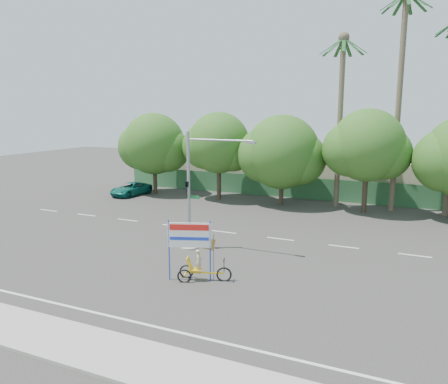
% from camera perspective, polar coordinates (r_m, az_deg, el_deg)
% --- Properties ---
extents(ground, '(120.00, 120.00, 0.00)m').
position_cam_1_polar(ground, '(22.29, -3.79, -10.96)').
color(ground, '#33302D').
rests_on(ground, ground).
extents(sidewalk_near, '(50.00, 2.40, 0.12)m').
position_cam_1_polar(sidewalk_near, '(16.67, -16.64, -19.05)').
color(sidewalk_near, gray).
rests_on(sidewalk_near, ground).
extents(fence, '(38.00, 0.08, 2.00)m').
position_cam_1_polar(fence, '(41.59, 10.18, 0.51)').
color(fence, '#336B3D').
rests_on(fence, ground).
extents(building_left, '(12.00, 8.00, 4.00)m').
position_cam_1_polar(building_left, '(48.89, 0.08, 3.36)').
color(building_left, beige).
rests_on(building_left, ground).
extents(building_right, '(14.00, 8.00, 3.60)m').
position_cam_1_polar(building_right, '(44.77, 21.62, 1.67)').
color(building_right, beige).
rests_on(building_right, ground).
extents(tree_far_left, '(7.14, 6.00, 7.96)m').
position_cam_1_polar(tree_far_left, '(43.54, -9.17, 5.98)').
color(tree_far_left, '#473828').
rests_on(tree_far_left, ground).
extents(tree_left, '(6.66, 5.60, 8.07)m').
position_cam_1_polar(tree_left, '(40.11, -0.73, 6.15)').
color(tree_left, '#473828').
rests_on(tree_left, ground).
extents(tree_center, '(7.62, 6.40, 7.85)m').
position_cam_1_polar(tree_center, '(38.04, 7.52, 4.92)').
color(tree_center, '#473828').
rests_on(tree_center, ground).
extents(tree_right, '(6.90, 5.80, 8.36)m').
position_cam_1_polar(tree_right, '(36.60, 18.15, 5.48)').
color(tree_right, '#473828').
rests_on(tree_right, ground).
extents(palm_tall, '(3.73, 3.79, 17.45)m').
position_cam_1_polar(palm_tall, '(37.89, 22.04, 13.32)').
color(palm_tall, '#70604C').
rests_on(palm_tall, ground).
extents(palm_short, '(3.73, 3.79, 14.45)m').
position_cam_1_polar(palm_short, '(38.30, 15.01, 11.28)').
color(palm_short, '#70604C').
rests_on(palm_short, ground).
extents(traffic_signal, '(4.72, 1.10, 7.00)m').
position_cam_1_polar(traffic_signal, '(25.82, -4.04, -1.18)').
color(traffic_signal, gray).
rests_on(traffic_signal, ground).
extents(trike_billboard, '(2.95, 1.34, 3.06)m').
position_cam_1_polar(trike_billboard, '(21.40, -3.72, -8.38)').
color(trike_billboard, black).
rests_on(trike_billboard, ground).
extents(pickup_truck, '(2.68, 4.72, 1.24)m').
position_cam_1_polar(pickup_truck, '(43.59, -12.06, 0.39)').
color(pickup_truck, '#0D6053').
rests_on(pickup_truck, ground).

